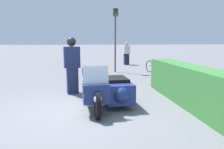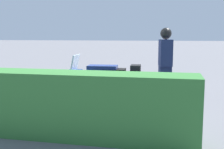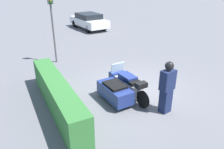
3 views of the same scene
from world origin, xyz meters
The scene contains 6 objects.
ground_plane centered at (0.00, 0.00, 0.00)m, with size 160.00×160.00×0.00m, color slate.
police_motorcycle centered at (-0.46, 0.75, 0.45)m, with size 2.49×1.29×1.14m.
officer_rider centered at (-1.98, -0.18, 0.96)m, with size 0.38×0.54×1.81m.
hedge_bush_curbside centered at (-0.12, 2.98, 0.52)m, with size 4.92×0.66×1.05m, color #337033.
traffic_light_near centered at (4.46, 1.87, 2.25)m, with size 0.23×0.27×3.42m.
parked_car_background centered at (11.62, -2.91, 0.72)m, with size 4.49×2.21×1.35m.
Camera 3 is at (-6.77, 4.34, 4.18)m, focal length 35.00 mm.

